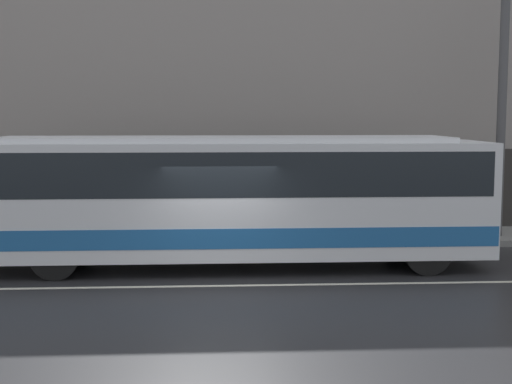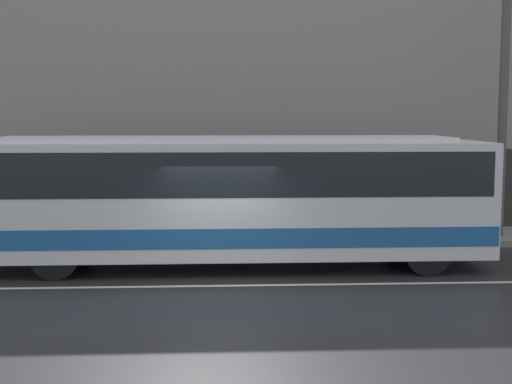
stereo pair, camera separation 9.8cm
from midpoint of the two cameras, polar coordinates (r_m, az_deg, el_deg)
The scene contains 6 objects.
ground_plane at distance 15.26m, azimuth -2.71°, elevation -7.51°, with size 60.00×60.00×0.00m, color #262628.
sidewalk at distance 20.40m, azimuth -2.79°, elevation -3.76°, with size 60.00×2.55×0.17m.
building_facade at distance 21.56m, azimuth -2.88°, elevation 9.78°, with size 60.00×0.35×10.28m.
lane_stripe at distance 15.25m, azimuth -2.71°, elevation -7.50°, with size 54.00×0.14×0.01m.
transit_bus at distance 16.78m, azimuth -2.30°, elevation -0.18°, with size 12.32×2.49×3.10m.
utility_pole_near at distance 21.27m, azimuth 19.31°, elevation 7.37°, with size 0.25×0.25×8.01m.
Camera 2 is at (-0.01, -14.82, 3.62)m, focal length 50.00 mm.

